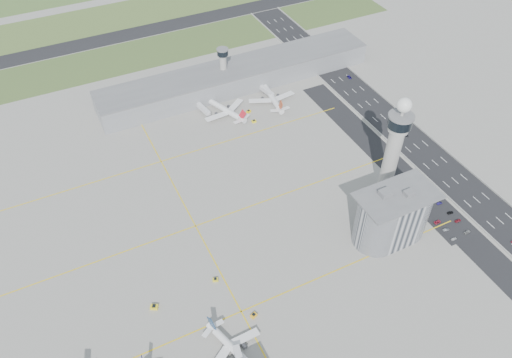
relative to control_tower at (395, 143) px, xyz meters
name	(u,v)px	position (x,y,z in m)	size (l,w,h in m)	color
ground	(284,239)	(-72.00, -8.00, -35.04)	(1000.00, 1000.00, 0.00)	#9E9B93
grass_strip_0	(132,56)	(-92.00, 217.00, -35.00)	(480.00, 50.00, 0.08)	#385226
grass_strip_1	(109,18)	(-92.00, 292.00, -35.00)	(480.00, 60.00, 0.08)	#547035
runway	(120,36)	(-92.00, 254.00, -34.98)	(480.00, 22.00, 0.10)	black
highway	(448,175)	(43.00, -8.00, -34.99)	(28.00, 500.00, 0.10)	black
barrier_left	(431,181)	(29.00, -8.00, -34.44)	(0.60, 500.00, 1.20)	#9E9E99
barrier_right	(466,167)	(57.00, -8.00, -34.44)	(0.60, 500.00, 1.20)	#9E9E99
landside_road	(427,198)	(18.00, -18.00, -35.00)	(18.00, 260.00, 0.08)	black
parking_lot	(438,213)	(16.00, -30.00, -34.99)	(20.00, 44.00, 0.10)	black
taxiway_line_h_0	(241,312)	(-112.00, -38.00, -35.04)	(260.00, 0.60, 0.01)	yellow
taxiway_line_h_1	(196,226)	(-112.00, 22.00, -35.04)	(260.00, 0.60, 0.01)	yellow
taxiway_line_h_2	(161,161)	(-112.00, 82.00, -35.04)	(260.00, 0.60, 0.01)	yellow
taxiway_line_v	(196,226)	(-112.00, 22.00, -35.04)	(0.60, 260.00, 0.01)	yellow
control_tower	(395,143)	(0.00, 0.00, 0.00)	(14.00, 14.00, 64.50)	#ADAAA5
secondary_tower	(223,65)	(-42.00, 142.00, -16.24)	(8.60, 8.60, 31.90)	#ADAAA5
admin_building	(392,216)	(-20.01, -30.00, -19.74)	(42.00, 24.00, 33.50)	#B2B2B7
terminal_pier	(237,76)	(-32.00, 140.00, -27.14)	(210.00, 32.00, 15.80)	gray
airplane_near_c	(234,348)	(-123.55, -55.72, -30.15)	(34.91, 29.67, 9.77)	white
airplane_far_a	(224,106)	(-55.23, 111.47, -29.28)	(41.18, 35.00, 11.53)	white
airplane_far_b	(271,93)	(-18.22, 110.72, -29.22)	(41.57, 35.33, 11.64)	white
jet_bridge_far_0	(198,106)	(-70.00, 124.00, -32.19)	(14.00, 3.00, 5.70)	silver
jet_bridge_far_1	(261,88)	(-20.00, 124.00, -32.19)	(14.00, 3.00, 5.70)	silver
tug_1	(154,307)	(-148.61, -17.75, -33.98)	(2.50, 3.64, 2.11)	yellow
tug_2	(254,315)	(-107.69, -42.94, -34.14)	(2.12, 3.09, 1.80)	#F9AD1B
tug_3	(215,279)	(-116.12, -16.21, -34.20)	(1.99, 2.89, 1.68)	yellow
tug_4	(254,121)	(-41.18, 92.75, -34.16)	(2.09, 3.04, 1.76)	yellow
tug_5	(249,111)	(-39.59, 104.64, -34.12)	(2.18, 3.18, 1.85)	yellow
car_lot_0	(454,239)	(10.10, -48.95, -34.48)	(1.33, 3.32, 1.13)	silver
car_lot_1	(446,230)	(10.81, -42.09, -34.45)	(1.26, 3.61, 1.19)	slate
car_lot_2	(438,222)	(10.42, -35.58, -34.44)	(2.00, 4.34, 1.21)	#B32741
car_lot_3	(427,209)	(11.87, -25.21, -34.39)	(1.82, 4.48, 1.30)	black
car_lot_4	(417,202)	(10.53, -18.17, -34.47)	(1.34, 3.33, 1.14)	navy
car_lot_5	(411,196)	(10.10, -13.34, -34.42)	(1.31, 3.74, 1.23)	silver
car_lot_6	(467,232)	(20.01, -48.57, -34.46)	(1.92, 4.17, 1.16)	gray
car_lot_7	(458,221)	(21.33, -39.88, -34.46)	(1.63, 4.00, 1.16)	maroon
car_lot_8	(450,213)	(21.71, -33.31, -34.41)	(1.50, 3.72, 1.27)	black
car_lot_9	(439,203)	(21.18, -24.87, -34.48)	(1.19, 3.42, 1.13)	#191254
car_lot_10	(434,199)	(20.50, -21.17, -34.46)	(1.92, 4.17, 1.16)	silver
car_lot_11	(425,190)	(20.61, -12.79, -34.46)	(1.63, 4.02, 1.17)	#A1A5AA
car_hw_1	(406,135)	(44.04, 34.05, -34.45)	(1.25, 3.59, 1.18)	black
car_hw_2	(349,77)	(49.88, 110.55, -34.40)	(2.13, 4.61, 1.28)	navy
car_hw_4	(295,45)	(36.28, 172.72, -34.48)	(1.32, 3.29, 1.12)	#A6A6A6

